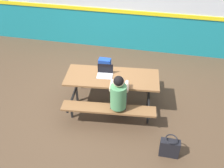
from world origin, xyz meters
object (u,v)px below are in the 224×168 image
picnic_table_main (112,83)px  tote_bag_bright (170,148)px  backpack_dark (105,67)px  laptop_silver (105,73)px  student_nearer (119,96)px

picnic_table_main → tote_bag_bright: picnic_table_main is taller
picnic_table_main → backpack_dark: bearing=110.7°
laptop_silver → tote_bag_bright: size_ratio=0.79×
student_nearer → tote_bag_bright: 1.29m
student_nearer → picnic_table_main: bearing=114.2°
picnic_table_main → tote_bag_bright: size_ratio=4.61×
picnic_table_main → student_nearer: student_nearer is taller
student_nearer → laptop_silver: student_nearer is taller
picnic_table_main → tote_bag_bright: 1.74m
backpack_dark → tote_bag_bright: bearing=-53.2°
laptop_silver → backpack_dark: size_ratio=0.77×
picnic_table_main → laptop_silver: 0.26m
student_nearer → backpack_dark: bearing=111.8°
student_nearer → backpack_dark: (-0.66, 1.66, -0.49)m
backpack_dark → picnic_table_main: bearing=-69.3°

